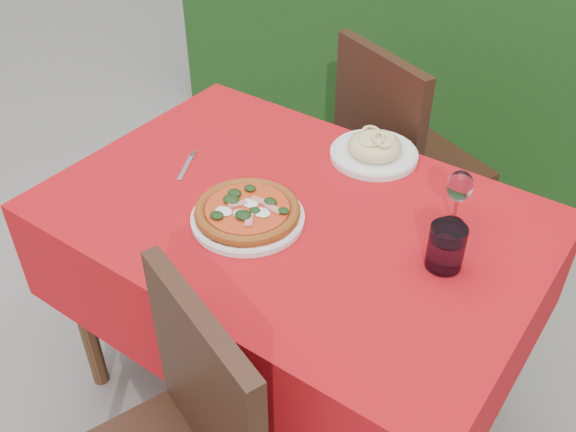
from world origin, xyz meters
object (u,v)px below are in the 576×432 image
Objects in this scene: chair_far at (397,155)px; pizza_plate at (248,213)px; pasta_plate at (374,149)px; wine_glass at (460,188)px; water_glass at (446,249)px; fork at (185,168)px.

chair_far reaches higher than pizza_plate.
chair_far is at bearing 88.13° from pizza_plate.
wine_glass reaches higher than pasta_plate.
wine_glass reaches higher than water_glass.
pasta_plate is at bearing 15.93° from fork.
water_glass reaches higher than pizza_plate.
fork is at bearing -163.79° from wine_glass.
pizza_plate is at bearing -104.19° from pasta_plate.
water_glass is 0.76m from fork.
water_glass reaches higher than pasta_plate.
wine_glass is at bearing 106.18° from water_glass.
chair_far reaches higher than wine_glass.
pasta_plate is at bearing 75.81° from pizza_plate.
wine_glass is 0.75m from fork.
chair_far is 2.90× the size of pizza_plate.
water_glass is at bearing 15.71° from pizza_plate.
chair_far is 5.82× the size of fork.
fork is at bearing 164.46° from pizza_plate.
wine_glass is (0.43, 0.29, 0.09)m from pizza_plate.
wine_glass is (0.40, -0.51, 0.32)m from chair_far.
pasta_plate is 0.54m from fork.
chair_far is 0.84m from water_glass.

